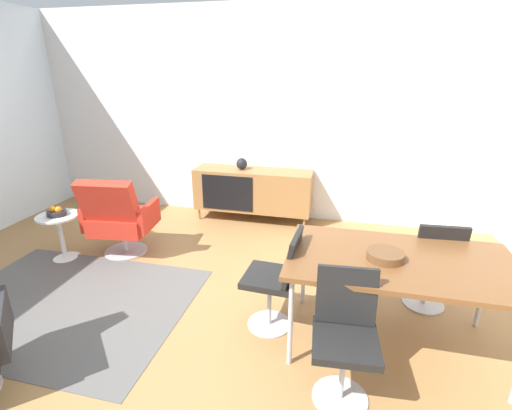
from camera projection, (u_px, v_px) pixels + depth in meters
The scene contains 13 objects.
ground_plane at pixel (186, 318), 3.20m from camera, with size 8.32×8.32×0.00m, color #9E7242.
wall_back at pixel (257, 116), 5.09m from camera, with size 6.80×0.12×2.80m, color white.
sideboard at pixel (253, 190), 5.14m from camera, with size 1.60×0.45×0.72m.
vase_cobalt at pixel (242, 164), 5.06m from camera, with size 0.15×0.15×0.16m.
dining_table at pixel (400, 264), 2.68m from camera, with size 1.60×0.90×0.74m.
wooden_bowl_on_table at pixel (385, 255), 2.65m from camera, with size 0.26×0.26×0.06m, color brown.
dining_chair_near_window at pixel (277, 277), 2.95m from camera, with size 0.45×0.42×0.86m.
dining_chair_back_right at pixel (433, 261), 3.19m from camera, with size 0.43×0.45×0.86m.
dining_chair_front_left at pixel (345, 333), 2.33m from camera, with size 0.43×0.45×0.86m.
lounge_chair_red at pixel (118, 217), 4.15m from camera, with size 0.77×0.72×0.95m.
side_table_round at pixel (60, 232), 4.11m from camera, with size 0.44×0.44×0.52m.
fruit_bowl at pixel (56, 212), 4.03m from camera, with size 0.20×0.20×0.11m.
area_rug at pixel (66, 303), 3.41m from camera, with size 2.20×1.70×0.01m, color #595654.
Camera 1 is at (1.22, -2.45, 2.02)m, focal length 26.26 mm.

